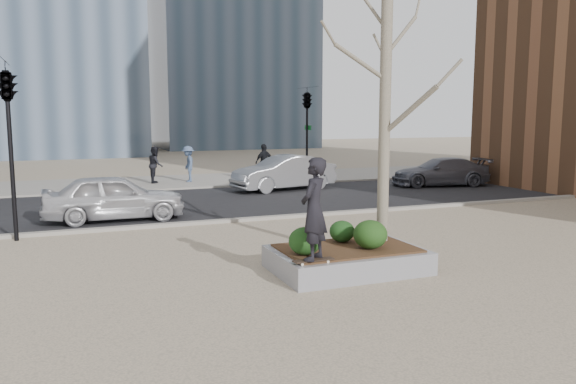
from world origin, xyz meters
name	(u,v)px	position (x,y,z in m)	size (l,w,h in m)	color
ground	(302,276)	(0.00, 0.00, 0.00)	(120.00, 120.00, 0.00)	tan
street	(194,203)	(0.00, 10.00, 0.01)	(60.00, 8.00, 0.02)	black
far_sidewalk	(162,182)	(0.00, 17.00, 0.01)	(60.00, 6.00, 0.02)	gray
planter	(347,260)	(1.00, 0.00, 0.23)	(3.00, 2.00, 0.45)	gray
planter_mulch	(347,248)	(1.00, 0.00, 0.47)	(2.70, 1.70, 0.04)	#382314
sycamore_tree	(385,85)	(2.00, 0.30, 3.79)	(2.80, 2.80, 6.60)	gray
shrub_left	(305,241)	(-0.05, -0.26, 0.76)	(0.64, 0.64, 0.54)	#103412
shrub_middle	(342,231)	(1.13, 0.48, 0.72)	(0.54, 0.54, 0.46)	#123915
shrub_right	(370,234)	(1.37, -0.28, 0.78)	(0.69, 0.69, 0.58)	#193912
skateboard	(314,261)	(-0.10, -0.77, 0.49)	(0.78, 0.20, 0.07)	black
skateboarder	(314,209)	(-0.10, -0.77, 1.47)	(0.69, 0.45, 1.88)	black
police_car	(114,197)	(-2.93, 7.53, 0.72)	(1.66, 4.13, 1.41)	silver
car_silver	(284,173)	(4.37, 12.17, 0.76)	(1.56, 4.47, 1.47)	gray
car_third	(440,172)	(11.45, 10.91, 0.65)	(1.77, 4.35, 1.26)	#51515C
pedestrian_a	(156,165)	(-0.30, 16.79, 0.88)	(0.84, 0.65, 1.72)	black
pedestrian_b	(188,164)	(1.20, 16.64, 0.88)	(1.11, 0.64, 1.71)	#425577
pedestrian_c	(264,162)	(4.81, 15.92, 0.91)	(1.04, 0.43, 1.77)	black
traffic_light_near	(11,152)	(-5.50, 5.60, 2.25)	(0.60, 2.48, 4.50)	black
traffic_light_far	(307,135)	(6.50, 14.60, 2.25)	(0.60, 2.48, 4.50)	black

